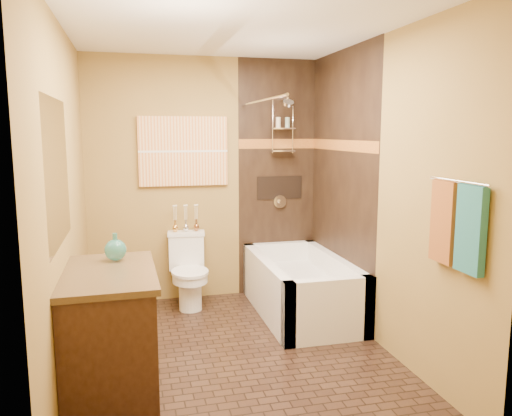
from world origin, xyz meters
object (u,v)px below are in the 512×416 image
object	(u,v)px
sunset_painting	(183,151)
bathtub	(301,291)
vanity	(110,334)
toilet	(189,270)

from	to	relation	value
sunset_painting	bathtub	size ratio (longest dim) A/B	0.60
sunset_painting	vanity	bearing A→B (deg)	-110.63
toilet	bathtub	bearing A→B (deg)	-18.96
sunset_painting	vanity	xyz separation A→B (m)	(-0.70, -1.86, -1.12)
sunset_painting	toilet	bearing A→B (deg)	-90.00
sunset_painting	toilet	size ratio (longest dim) A/B	1.23
bathtub	toilet	size ratio (longest dim) A/B	2.04
sunset_painting	toilet	xyz separation A→B (m)	(0.00, -0.25, -1.18)
bathtub	vanity	xyz separation A→B (m)	(-1.72, -1.13, 0.21)
sunset_painting	bathtub	world-z (taller)	sunset_painting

